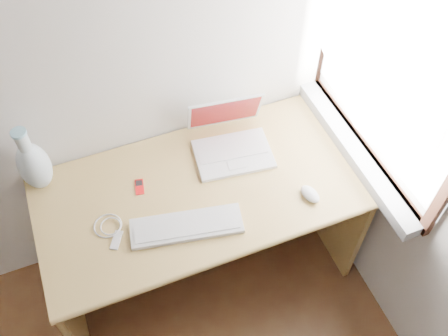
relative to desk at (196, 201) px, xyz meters
name	(u,v)px	position (x,y,z in m)	size (l,w,h in m)	color
window	(386,66)	(0.75, -0.17, 0.74)	(0.11, 0.99, 1.10)	white
desk	(196,201)	(0.00, 0.00, 0.00)	(1.44, 0.72, 0.76)	tan
laptop	(230,141)	(0.21, 0.08, 0.27)	(0.38, 0.33, 0.24)	white
external_keyboard	(187,226)	(-0.12, -0.26, 0.23)	(0.48, 0.23, 0.02)	silver
mouse	(310,194)	(0.43, -0.31, 0.24)	(0.06, 0.10, 0.04)	white
ipod	(140,187)	(-0.25, 0.01, 0.22)	(0.05, 0.09, 0.01)	red
cable_coil	(108,226)	(-0.42, -0.13, 0.22)	(0.12, 0.12, 0.01)	silver
remote	(116,240)	(-0.41, -0.21, 0.22)	(0.03, 0.09, 0.01)	silver
vase	(34,165)	(-0.64, 0.19, 0.36)	(0.14, 0.14, 0.35)	silver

